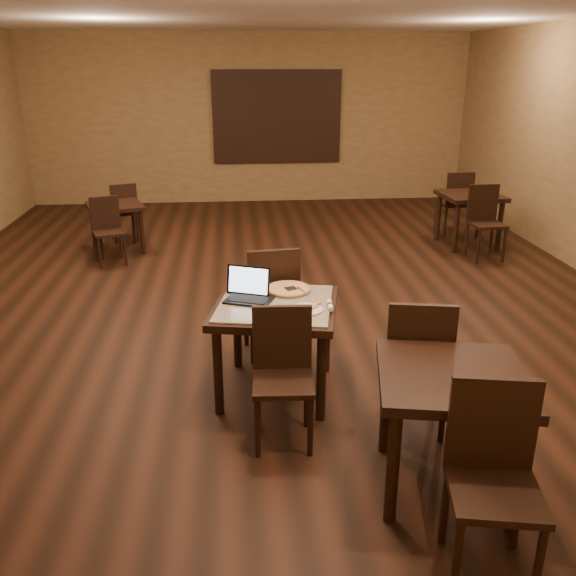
{
  "coord_description": "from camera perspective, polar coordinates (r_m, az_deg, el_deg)",
  "views": [
    {
      "loc": [
        -0.33,
        -6.5,
        2.49
      ],
      "look_at": [
        0.06,
        -2.11,
        0.85
      ],
      "focal_mm": 38.0,
      "sensor_mm": 36.0,
      "label": 1
    }
  ],
  "objects": [
    {
      "name": "plate",
      "position": [
        4.51,
        1.76,
        -2.03
      ],
      "size": [
        0.24,
        0.24,
        0.01
      ],
      "primitive_type": "cylinder",
      "color": "white",
      "rests_on": "tiled_table"
    },
    {
      "name": "pizza_pan",
      "position": [
        4.89,
        0.01,
        -0.24
      ],
      "size": [
        0.34,
        0.34,
        0.01
      ],
      "primitive_type": "cylinder",
      "color": "silver",
      "rests_on": "tiled_table"
    },
    {
      "name": "other_table_c_chair_near",
      "position": [
        3.34,
        18.62,
        -15.66
      ],
      "size": [
        0.52,
        0.52,
        1.03
      ],
      "rotation": [
        0.0,
        0.0,
        -0.19
      ],
      "color": "black",
      "rests_on": "ground"
    },
    {
      "name": "ceiling",
      "position": [
        6.53,
        -2.46,
        24.86
      ],
      "size": [
        8.0,
        10.0,
        0.02
      ],
      "primitive_type": "cube",
      "rotation": [
        3.14,
        0.0,
        0.0
      ],
      "color": "silver",
      "rests_on": "wall_back"
    },
    {
      "name": "chair_main_near",
      "position": [
        4.19,
        -0.51,
        -7.42
      ],
      "size": [
        0.43,
        0.43,
        0.94
      ],
      "rotation": [
        0.0,
        0.0,
        -0.05
      ],
      "color": "black",
      "rests_on": "ground"
    },
    {
      "name": "other_table_c_chair_far",
      "position": [
        4.29,
        12.0,
        -6.52
      ],
      "size": [
        0.52,
        0.52,
        1.03
      ],
      "rotation": [
        0.0,
        0.0,
        2.95
      ],
      "color": "black",
      "rests_on": "ground"
    },
    {
      "name": "pizza_whole",
      "position": [
        4.88,
        0.01,
        -0.07
      ],
      "size": [
        0.36,
        0.36,
        0.03
      ],
      "color": "beige",
      "rests_on": "pizza_pan"
    },
    {
      "name": "ground",
      "position": [
        6.97,
        -2.09,
        -0.56
      ],
      "size": [
        10.0,
        10.0,
        0.0
      ],
      "primitive_type": "plane",
      "color": "black",
      "rests_on": "ground"
    },
    {
      "name": "other_table_a_chair_near",
      "position": [
        8.57,
        17.93,
        6.3
      ],
      "size": [
        0.45,
        0.45,
        0.97
      ],
      "rotation": [
        0.0,
        0.0,
        0.06
      ],
      "color": "black",
      "rests_on": "ground"
    },
    {
      "name": "wall_front",
      "position": [
        1.82,
        6.31,
        -12.54
      ],
      "size": [
        8.0,
        0.02,
        3.0
      ],
      "primitive_type": "cube",
      "color": "#94784B",
      "rests_on": "ground"
    },
    {
      "name": "mural",
      "position": [
        11.53,
        -1.04,
        15.71
      ],
      "size": [
        2.34,
        0.05,
        1.64
      ],
      "color": "#245985",
      "rests_on": "wall_back"
    },
    {
      "name": "other_table_b_chair_far",
      "position": [
        9.25,
        -15.11,
        7.17
      ],
      "size": [
        0.47,
        0.47,
        0.86
      ],
      "rotation": [
        0.0,
        0.0,
        3.48
      ],
      "color": "black",
      "rests_on": "ground"
    },
    {
      "name": "other_table_c",
      "position": [
        3.76,
        14.96,
        -9.49
      ],
      "size": [
        0.99,
        0.99,
        0.79
      ],
      "rotation": [
        0.0,
        0.0,
        -0.19
      ],
      "color": "black",
      "rests_on": "ground"
    },
    {
      "name": "spatula",
      "position": [
        4.86,
        0.27,
        -0.06
      ],
      "size": [
        0.16,
        0.24,
        0.01
      ],
      "primitive_type": "cube",
      "rotation": [
        0.0,
        0.0,
        0.35
      ],
      "color": "silver",
      "rests_on": "pizza_whole"
    },
    {
      "name": "laptop",
      "position": [
        4.72,
        -3.71,
        -0.27
      ],
      "size": [
        0.41,
        0.39,
        0.24
      ],
      "rotation": [
        0.0,
        0.0,
        -0.37
      ],
      "color": "black",
      "rests_on": "tiled_table"
    },
    {
      "name": "napkin_roll",
      "position": [
        4.56,
        3.95,
        -1.61
      ],
      "size": [
        0.05,
        0.18,
        0.04
      ],
      "rotation": [
        0.0,
        0.0,
        -0.08
      ],
      "color": "white",
      "rests_on": "tiled_table"
    },
    {
      "name": "pizza_slice",
      "position": [
        4.5,
        1.77,
        -1.85
      ],
      "size": [
        0.27,
        0.27,
        0.02
      ],
      "primitive_type": null,
      "rotation": [
        0.0,
        0.0,
        0.73
      ],
      "color": "beige",
      "rests_on": "plate"
    },
    {
      "name": "chair_main_far",
      "position": [
        5.29,
        -1.52,
        -0.74
      ],
      "size": [
        0.5,
        0.5,
        1.03
      ],
      "rotation": [
        0.0,
        0.0,
        3.27
      ],
      "color": "black",
      "rests_on": "ground"
    },
    {
      "name": "tiled_table",
      "position": [
        4.7,
        -1.18,
        -2.53
      ],
      "size": [
        1.08,
        1.08,
        0.76
      ],
      "rotation": [
        0.0,
        0.0,
        -0.2
      ],
      "color": "black",
      "rests_on": "ground"
    },
    {
      "name": "wall_back",
      "position": [
        11.54,
        -3.63,
        15.43
      ],
      "size": [
        8.0,
        0.02,
        3.0
      ],
      "primitive_type": "cube",
      "color": "#94784B",
      "rests_on": "ground"
    },
    {
      "name": "other_table_b_chair_near",
      "position": [
        8.3,
        -16.54,
        5.56
      ],
      "size": [
        0.47,
        0.47,
        0.86
      ],
      "rotation": [
        0.0,
        0.0,
        0.33
      ],
      "color": "black",
      "rests_on": "ground"
    },
    {
      "name": "other_table_b",
      "position": [
        8.76,
        -15.83,
        6.84
      ],
      "size": [
        0.9,
        0.9,
        0.66
      ],
      "rotation": [
        0.0,
        0.0,
        0.33
      ],
      "color": "black",
      "rests_on": "ground"
    },
    {
      "name": "other_table_a_chair_far",
      "position": [
        9.6,
        15.45,
        7.98
      ],
      "size": [
        0.45,
        0.45,
        0.97
      ],
      "rotation": [
        0.0,
        0.0,
        3.21
      ],
      "color": "black",
      "rests_on": "ground"
    },
    {
      "name": "other_table_a",
      "position": [
        9.07,
        16.67,
        7.66
      ],
      "size": [
        0.85,
        0.85,
        0.75
      ],
      "rotation": [
        0.0,
        0.0,
        0.06
      ],
      "color": "black",
      "rests_on": "ground"
    }
  ]
}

